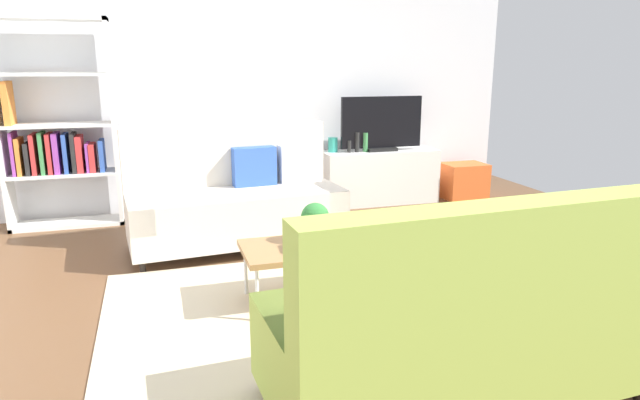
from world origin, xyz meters
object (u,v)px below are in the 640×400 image
Objects in this scene: couch_green at (463,323)px; bookshelf at (57,133)px; couch_beige at (236,198)px; table_book_0 at (302,246)px; bottle_1 at (357,142)px; bottle_2 at (365,142)px; coffee_table at (321,248)px; potted_plant at (315,222)px; tv_console at (379,177)px; bottle_0 at (349,146)px; tv at (381,124)px; vase_0 at (333,145)px; storage_trunk at (464,181)px.

bookshelf is (-2.30, 4.00, 0.52)m from couch_green.
couch_beige is 8.21× the size of table_book_0.
couch_green is 8.34× the size of bottle_1.
couch_beige is at bearing -147.11° from bottle_2.
coffee_table is at bearing -52.06° from bookshelf.
potted_plant is at bearing -116.46° from bottle_1.
couch_beige is at bearing -145.46° from bottle_1.
tv_console is 0.57m from bottle_0.
tv reaches higher than vase_0.
bottle_0 is at bearing -174.40° from tv_console.
coffee_table is 2.97m from tv_console.
coffee_table is 4.58× the size of table_book_0.
vase_0 is 0.77× the size of bottle_2.
bottle_1 is 1.04× the size of bottle_2.
tv_console is at bearing -0.33° from bookshelf.
vase_0 is at bearing 152.41° from bottle_0.
vase_0 is at bearing 77.80° from couch_green.
couch_green is 1.45m from coffee_table.
couch_beige is at bearing -149.61° from tv.
potted_plant is at bearing -121.55° from tv_console.
bottle_2 reaches higher than storage_trunk.
tv_console is at bearing 59.40° from coffee_table.
couch_beige is 1.96m from bottle_1.
tv is at bearing 57.34° from table_book_0.
bottle_1 is at bearing -18.48° from vase_0.
bookshelf is 2.95m from vase_0.
table_book_0 is 2.90m from vase_0.
bottle_0 reaches higher than table_book_0.
tv is (1.90, 1.12, 0.51)m from couch_beige.
coffee_table is at bearing -120.80° from tv.
bottle_2 is at bearing 0.00° from bottle_1.
storage_trunk is at bearing 55.97° from couch_green.
potted_plant is 1.27× the size of bottle_2.
bookshelf reaches higher than couch_green.
bottle_0 is (3.12, -0.06, -0.26)m from bookshelf.
bottle_0 is at bearing -1.10° from bookshelf.
storage_trunk is 1.82× the size of potted_plant.
couch_beige is at bearing 105.30° from coffee_table.
tv_console is 0.54m from bottle_1.
storage_trunk is (1.10, -0.10, -0.10)m from tv_console.
bottle_0 is at bearing 65.38° from potted_plant.
couch_beige is 6.89× the size of potted_plant.
bottle_0 is (-1.51, 0.06, 0.49)m from storage_trunk.
couch_green is 6.80× the size of potted_plant.
bookshelf is (-2.01, 2.58, 0.57)m from coffee_table.
storage_trunk is at bearing 43.25° from coffee_table.
couch_beige is 2.92m from couch_green.
vase_0 is (-0.58, 0.07, -0.23)m from tv.
coffee_table is 2.12× the size of storage_trunk.
bookshelf reaches higher than storage_trunk.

